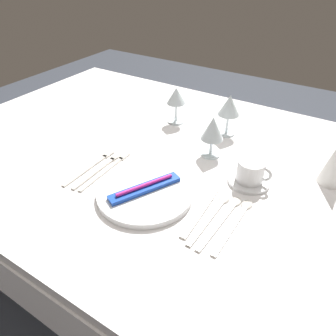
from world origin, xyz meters
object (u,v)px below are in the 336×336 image
Objects in this scene: spoon_soup at (214,212)px; wine_glass_right at (176,98)px; dinner_knife at (200,212)px; spoon_dessert at (225,216)px; toothbrush_package at (145,188)px; spoon_tea at (237,219)px; dinner_plate at (145,192)px; wine_glass_centre at (229,107)px; fork_outer at (108,169)px; wine_glass_left at (213,130)px; fork_inner at (100,169)px; fork_salad at (92,166)px; coffee_cup_left at (252,170)px.

wine_glass_right is at bearing 131.89° from spoon_soup.
spoon_dessert is (0.06, 0.02, 0.00)m from dinner_knife.
toothbrush_package is 0.94× the size of spoon_soup.
spoon_tea reaches higher than dinner_knife.
dinner_plate is 0.46m from wine_glass_centre.
fork_outer is at bearing -178.83° from spoon_tea.
dinner_plate is 0.17m from fork_outer.
fork_inner is at bearing -134.61° from wine_glass_left.
wine_glass_left reaches higher than fork_inner.
dinner_knife is at bearing -3.40° from fork_outer.
fork_salad is 1.01× the size of spoon_soup.
coffee_cup_left is at bearing -29.25° from wine_glass_right.
toothbrush_package reaches higher than spoon_soup.
wine_glass_left reaches higher than spoon_soup.
coffee_cup_left is 0.44m from wine_glass_right.
wine_glass_centre reaches higher than spoon_tea.
dinner_knife is 0.21m from coffee_cup_left.
fork_inner and fork_salad have the same top height.
fork_salad is (-0.22, 0.02, -0.02)m from toothbrush_package.
fork_salad is 0.48m from spoon_tea.
spoon_dessert is (0.03, 0.00, 0.00)m from spoon_soup.
dinner_knife is 0.46m from wine_glass_centre.
dinner_knife is 1.56× the size of wine_glass_left.
fork_salad is 0.97× the size of spoon_dessert.
wine_glass_left is (-0.16, 0.24, 0.09)m from spoon_dessert.
spoon_soup and spoon_dessert have the same top height.
spoon_dessert is 1.01× the size of spoon_tea.
spoon_soup is at bearing 1.88° from fork_salad.
wine_glass_right is (0.07, 0.40, 0.10)m from fork_salad.
wine_glass_left is at bearing 123.08° from spoon_dessert.
coffee_cup_left is at bearing 99.78° from spoon_tea.
wine_glass_right reaches higher than spoon_tea.
spoon_soup is at bearing -172.27° from spoon_tea.
fork_salad is at bearing -157.14° from coffee_cup_left.
toothbrush_package is 0.93× the size of fork_salad.
wine_glass_right reaches higher than toothbrush_package.
spoon_dessert is at bearing -90.97° from coffee_cup_left.
spoon_dessert is at bearing -56.92° from wine_glass_left.
wine_glass_centre reaches higher than dinner_knife.
fork_inner is at bearing -178.10° from spoon_dessert.
toothbrush_package is 0.17m from dinner_knife.
fork_outer is at bearing 13.80° from fork_salad.
spoon_soup is 2.14× the size of coffee_cup_left.
dinner_plate is at bearing -7.48° from fork_inner.
fork_outer is at bearing 168.03° from dinner_plate.
fork_outer is 1.66× the size of wine_glass_left.
spoon_soup is at bearing 33.95° from dinner_knife.
fork_outer is 0.33m from dinner_knife.
dinner_knife is at bearing -158.99° from spoon_dessert.
fork_inner is at bearing -177.50° from spoon_tea.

